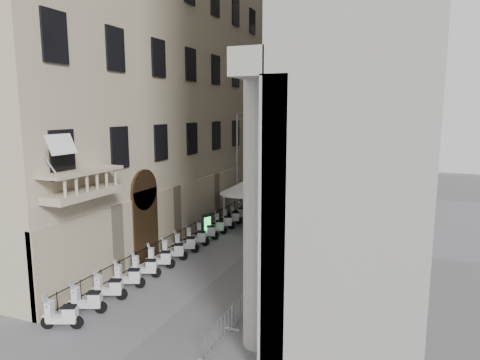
% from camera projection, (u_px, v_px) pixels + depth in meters
% --- Properties ---
extents(left_building, '(5.00, 36.00, 34.00)m').
position_uv_depth(left_building, '(185.00, 4.00, 32.80)').
color(left_building, '#B9AA8F').
rests_on(left_building, ground).
extents(far_building, '(22.00, 10.00, 30.00)m').
position_uv_depth(far_building, '(338.00, 62.00, 54.17)').
color(far_building, '#ADABA4').
rests_on(far_building, ground).
extents(iron_fence, '(0.30, 28.00, 1.40)m').
position_uv_depth(iron_fence, '(202.00, 236.00, 30.66)').
color(iron_fence, black).
rests_on(iron_fence, ground).
extents(blue_awning, '(1.60, 3.00, 3.00)m').
position_uv_depth(blue_awning, '(339.00, 221.00, 34.88)').
color(blue_awning, navy).
rests_on(blue_awning, ground).
extents(flag, '(1.00, 1.40, 8.20)m').
position_uv_depth(flag, '(73.00, 317.00, 18.64)').
color(flag, '#9E0C11').
rests_on(flag, ground).
extents(scooter_0, '(1.51, 1.03, 1.50)m').
position_uv_depth(scooter_0, '(63.00, 329.00, 17.66)').
color(scooter_0, silver).
rests_on(scooter_0, ground).
extents(scooter_1, '(1.51, 1.03, 1.50)m').
position_uv_depth(scooter_1, '(88.00, 313.00, 19.02)').
color(scooter_1, silver).
rests_on(scooter_1, ground).
extents(scooter_2, '(1.51, 1.03, 1.50)m').
position_uv_depth(scooter_2, '(110.00, 300.00, 20.38)').
color(scooter_2, silver).
rests_on(scooter_2, ground).
extents(scooter_3, '(1.51, 1.03, 1.50)m').
position_uv_depth(scooter_3, '(129.00, 288.00, 21.74)').
color(scooter_3, silver).
rests_on(scooter_3, ground).
extents(scooter_4, '(1.51, 1.03, 1.50)m').
position_uv_depth(scooter_4, '(146.00, 277.00, 23.10)').
color(scooter_4, silver).
rests_on(scooter_4, ground).
extents(scooter_5, '(1.51, 1.03, 1.50)m').
position_uv_depth(scooter_5, '(161.00, 268.00, 24.46)').
color(scooter_5, silver).
rests_on(scooter_5, ground).
extents(scooter_6, '(1.51, 1.03, 1.50)m').
position_uv_depth(scooter_6, '(174.00, 260.00, 25.82)').
color(scooter_6, silver).
rests_on(scooter_6, ground).
extents(scooter_7, '(1.51, 1.03, 1.50)m').
position_uv_depth(scooter_7, '(186.00, 253.00, 27.18)').
color(scooter_7, silver).
rests_on(scooter_7, ground).
extents(scooter_8, '(1.51, 1.03, 1.50)m').
position_uv_depth(scooter_8, '(197.00, 246.00, 28.54)').
color(scooter_8, silver).
rests_on(scooter_8, ground).
extents(scooter_9, '(1.51, 1.03, 1.50)m').
position_uv_depth(scooter_9, '(207.00, 240.00, 29.89)').
color(scooter_9, silver).
rests_on(scooter_9, ground).
extents(scooter_10, '(1.51, 1.03, 1.50)m').
position_uv_depth(scooter_10, '(216.00, 234.00, 31.25)').
color(scooter_10, silver).
rests_on(scooter_10, ground).
extents(scooter_11, '(1.51, 1.03, 1.50)m').
position_uv_depth(scooter_11, '(224.00, 229.00, 32.61)').
color(scooter_11, silver).
rests_on(scooter_11, ground).
extents(scooter_12, '(1.51, 1.03, 1.50)m').
position_uv_depth(scooter_12, '(231.00, 224.00, 33.97)').
color(scooter_12, silver).
rests_on(scooter_12, ground).
extents(scooter_13, '(1.51, 1.03, 1.50)m').
position_uv_depth(scooter_13, '(238.00, 220.00, 35.33)').
color(scooter_13, silver).
rests_on(scooter_13, ground).
extents(scooter_14, '(1.51, 1.03, 1.50)m').
position_uv_depth(scooter_14, '(245.00, 216.00, 36.69)').
color(scooter_14, silver).
rests_on(scooter_14, ground).
extents(barrier_0, '(0.60, 2.40, 1.10)m').
position_uv_depth(barrier_0, '(220.00, 345.00, 16.43)').
color(barrier_0, '#B3B5BB').
rests_on(barrier_0, ground).
extents(barrier_1, '(0.60, 2.40, 1.10)m').
position_uv_depth(barrier_1, '(243.00, 316.00, 18.72)').
color(barrier_1, '#B3B5BB').
rests_on(barrier_1, ground).
extents(barrier_2, '(0.60, 2.40, 1.10)m').
position_uv_depth(barrier_2, '(262.00, 294.00, 21.01)').
color(barrier_2, '#B3B5BB').
rests_on(barrier_2, ground).
extents(barrier_3, '(0.60, 2.40, 1.10)m').
position_uv_depth(barrier_3, '(277.00, 276.00, 23.30)').
color(barrier_3, '#B3B5BB').
rests_on(barrier_3, ground).
extents(barrier_4, '(0.60, 2.40, 1.10)m').
position_uv_depth(barrier_4, '(289.00, 261.00, 25.59)').
color(barrier_4, '#B3B5BB').
rests_on(barrier_4, ground).
extents(barrier_5, '(0.60, 2.40, 1.10)m').
position_uv_depth(barrier_5, '(299.00, 249.00, 27.88)').
color(barrier_5, '#B3B5BB').
rests_on(barrier_5, ground).
extents(security_tent, '(4.47, 4.47, 3.63)m').
position_uv_depth(security_tent, '(251.00, 188.00, 33.13)').
color(security_tent, silver).
rests_on(security_tent, ground).
extents(street_lamp, '(2.85, 0.44, 8.75)m').
position_uv_depth(street_lamp, '(241.00, 155.00, 35.55)').
color(street_lamp, '#999BA1').
rests_on(street_lamp, ground).
extents(info_kiosk, '(0.50, 0.83, 1.69)m').
position_uv_depth(info_kiosk, '(206.00, 226.00, 30.28)').
color(info_kiosk, black).
rests_on(info_kiosk, ground).
extents(pedestrian_a, '(0.80, 0.66, 1.88)m').
position_uv_depth(pedestrian_a, '(302.00, 196.00, 40.41)').
color(pedestrian_a, black).
rests_on(pedestrian_a, ground).
extents(pedestrian_b, '(1.04, 1.02, 1.69)m').
position_uv_depth(pedestrian_b, '(315.00, 203.00, 37.88)').
color(pedestrian_b, black).
rests_on(pedestrian_b, ground).
extents(pedestrian_c, '(0.95, 0.93, 1.64)m').
position_uv_depth(pedestrian_c, '(285.00, 194.00, 41.96)').
color(pedestrian_c, black).
rests_on(pedestrian_c, ground).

